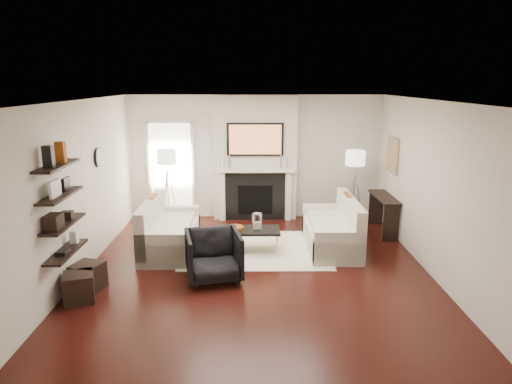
{
  "coord_description": "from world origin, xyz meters",
  "views": [
    {
      "loc": [
        -0.06,
        -6.91,
        2.98
      ],
      "look_at": [
        0.0,
        0.6,
        1.15
      ],
      "focal_mm": 32.0,
      "sensor_mm": 36.0,
      "label": 1
    }
  ],
  "objects_px": {
    "coffee_table": "(249,230)",
    "lamp_left_shade": "(166,157)",
    "ottoman_near": "(88,277)",
    "armchair": "(214,253)",
    "loveseat_left_base": "(171,239)",
    "loveseat_right_base": "(331,237)",
    "lamp_right_shade": "(355,158)"
  },
  "relations": [
    {
      "from": "coffee_table",
      "to": "lamp_left_shade",
      "type": "relative_size",
      "value": 2.75
    },
    {
      "from": "ottoman_near",
      "to": "armchair",
      "type": "bearing_deg",
      "value": 11.06
    },
    {
      "from": "loveseat_left_base",
      "to": "coffee_table",
      "type": "distance_m",
      "value": 1.42
    },
    {
      "from": "loveseat_right_base",
      "to": "armchair",
      "type": "height_order",
      "value": "armchair"
    },
    {
      "from": "armchair",
      "to": "ottoman_near",
      "type": "bearing_deg",
      "value": 178.61
    },
    {
      "from": "loveseat_left_base",
      "to": "lamp_left_shade",
      "type": "distance_m",
      "value": 2.04
    },
    {
      "from": "loveseat_right_base",
      "to": "ottoman_near",
      "type": "distance_m",
      "value": 4.19
    },
    {
      "from": "loveseat_left_base",
      "to": "lamp_left_shade",
      "type": "height_order",
      "value": "lamp_left_shade"
    },
    {
      "from": "ottoman_near",
      "to": "loveseat_left_base",
      "type": "bearing_deg",
      "value": 59.69
    },
    {
      "from": "lamp_right_shade",
      "to": "ottoman_near",
      "type": "height_order",
      "value": "lamp_right_shade"
    },
    {
      "from": "loveseat_right_base",
      "to": "armchair",
      "type": "bearing_deg",
      "value": -146.71
    },
    {
      "from": "loveseat_left_base",
      "to": "coffee_table",
      "type": "bearing_deg",
      "value": -3.63
    },
    {
      "from": "loveseat_right_base",
      "to": "lamp_left_shade",
      "type": "height_order",
      "value": "lamp_left_shade"
    },
    {
      "from": "coffee_table",
      "to": "ottoman_near",
      "type": "relative_size",
      "value": 2.75
    },
    {
      "from": "loveseat_right_base",
      "to": "lamp_right_shade",
      "type": "distance_m",
      "value": 1.93
    },
    {
      "from": "coffee_table",
      "to": "lamp_left_shade",
      "type": "distance_m",
      "value": 2.63
    },
    {
      "from": "coffee_table",
      "to": "armchair",
      "type": "xyz_separation_m",
      "value": [
        -0.53,
        -1.15,
        0.02
      ]
    },
    {
      "from": "loveseat_right_base",
      "to": "lamp_left_shade",
      "type": "relative_size",
      "value": 4.5
    },
    {
      "from": "loveseat_right_base",
      "to": "lamp_right_shade",
      "type": "relative_size",
      "value": 4.5
    },
    {
      "from": "loveseat_left_base",
      "to": "coffee_table",
      "type": "xyz_separation_m",
      "value": [
        1.41,
        -0.09,
        0.19
      ]
    },
    {
      "from": "loveseat_left_base",
      "to": "lamp_right_shade",
      "type": "distance_m",
      "value": 4.05
    },
    {
      "from": "lamp_left_shade",
      "to": "coffee_table",
      "type": "bearing_deg",
      "value": -44.31
    },
    {
      "from": "loveseat_left_base",
      "to": "lamp_left_shade",
      "type": "relative_size",
      "value": 4.5
    },
    {
      "from": "loveseat_right_base",
      "to": "loveseat_left_base",
      "type": "bearing_deg",
      "value": -178.28
    },
    {
      "from": "lamp_left_shade",
      "to": "lamp_right_shade",
      "type": "bearing_deg",
      "value": -2.73
    },
    {
      "from": "loveseat_left_base",
      "to": "ottoman_near",
      "type": "relative_size",
      "value": 4.5
    },
    {
      "from": "coffee_table",
      "to": "loveseat_left_base",
      "type": "bearing_deg",
      "value": 176.37
    },
    {
      "from": "loveseat_right_base",
      "to": "ottoman_near",
      "type": "height_order",
      "value": "loveseat_right_base"
    },
    {
      "from": "coffee_table",
      "to": "lamp_left_shade",
      "type": "xyz_separation_m",
      "value": [
        -1.72,
        1.68,
        1.05
      ]
    },
    {
      "from": "loveseat_left_base",
      "to": "armchair",
      "type": "xyz_separation_m",
      "value": [
        0.88,
        -1.24,
        0.21
      ]
    },
    {
      "from": "lamp_right_shade",
      "to": "ottoman_near",
      "type": "bearing_deg",
      "value": -146.39
    },
    {
      "from": "loveseat_right_base",
      "to": "coffee_table",
      "type": "height_order",
      "value": "same"
    }
  ]
}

